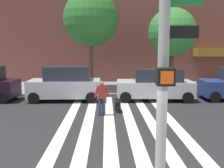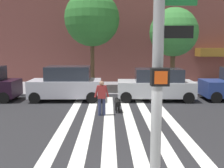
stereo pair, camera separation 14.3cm
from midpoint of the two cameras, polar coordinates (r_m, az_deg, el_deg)
The scene contains 10 objects.
ground_plane at distance 11.23m, azimuth 4.52°, elevation -8.39°, with size 160.00×160.00×0.00m, color #232326.
sidewalk_far at distance 19.81m, azimuth 2.24°, elevation -0.85°, with size 80.00×6.00×0.15m, color gray.
crosswalk_stripes at distance 11.20m, azimuth 2.03°, elevation -8.40°, with size 4.95×11.04×0.01m.
traffic_light_pole at distance 4.23m, azimuth 11.50°, elevation 12.23°, with size 0.74×0.46×5.80m.
parked_car_behind_first at distance 15.67m, azimuth -9.81°, elevation 0.03°, with size 4.23×2.00×2.06m.
parked_car_third_in_line at distance 15.74m, azimuth 10.01°, elevation -0.16°, with size 4.59×2.17×1.91m.
street_tree_nearest at distance 18.62m, azimuth -4.23°, elevation 14.19°, with size 3.86×3.86×6.94m.
street_tree_middle at distance 19.10m, azimuth 13.72°, elevation 11.04°, with size 3.44×3.44×5.80m.
pedestrian_dog_walker at distance 12.05m, azimuth -1.95°, elevation -2.68°, with size 0.71×0.26×1.64m.
dog_on_leash at distance 12.83m, azimuth 1.52°, elevation -4.20°, with size 0.30×1.10×0.65m.
Camera 2 is at (-0.93, -4.90, 3.22)m, focal length 41.25 mm.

